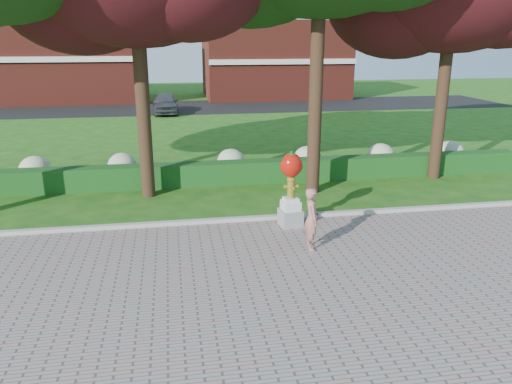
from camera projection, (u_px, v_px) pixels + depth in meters
ground at (230, 270)px, 11.31m from camera, size 100.00×100.00×0.00m
curb at (217, 221)px, 14.11m from camera, size 40.00×0.18×0.15m
lawn_hedge at (206, 174)px, 17.78m from camera, size 24.00×0.70×0.80m
hydrangea_row at (219, 162)px, 18.77m from camera, size 20.10×1.10×0.99m
street at (186, 107)px, 37.67m from camera, size 50.00×8.00×0.02m
building_left at (58, 57)px, 40.67m from camera, size 14.00×8.00×7.00m
building_right at (274, 60)px, 43.66m from camera, size 12.00×8.00×6.40m
hydrant_sculpture at (291, 187)px, 13.57m from camera, size 0.65×0.65×2.12m
woman at (311, 219)px, 12.15m from camera, size 0.39×0.58×1.56m
parked_car at (165, 103)px, 34.39m from camera, size 1.81×4.15×1.39m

